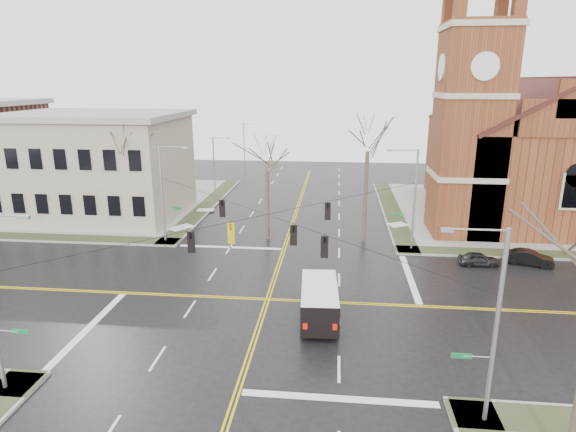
# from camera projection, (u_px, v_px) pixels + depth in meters

# --- Properties ---
(ground) EXTENTS (120.00, 120.00, 0.00)m
(ground) POSITION_uv_depth(u_px,v_px,m) (268.00, 299.00, 33.78)
(ground) COLOR black
(ground) RESTS_ON ground
(sidewalks) EXTENTS (80.00, 80.00, 0.17)m
(sidewalks) POSITION_uv_depth(u_px,v_px,m) (268.00, 298.00, 33.76)
(sidewalks) COLOR gray
(sidewalks) RESTS_ON ground
(road_markings) EXTENTS (100.00, 100.00, 0.01)m
(road_markings) POSITION_uv_depth(u_px,v_px,m) (268.00, 299.00, 33.78)
(road_markings) COLOR gold
(road_markings) RESTS_ON ground
(church) EXTENTS (24.28, 27.48, 27.50)m
(church) POSITION_uv_depth(u_px,v_px,m) (522.00, 141.00, 52.78)
(church) COLOR brown
(church) RESTS_ON ground
(civic_building_a) EXTENTS (18.00, 14.00, 11.00)m
(civic_building_a) POSITION_uv_depth(u_px,v_px,m) (97.00, 167.00, 53.60)
(civic_building_a) COLOR gray
(civic_building_a) RESTS_ON ground
(signal_pole_ne) EXTENTS (2.75, 0.22, 9.00)m
(signal_pole_ne) POSITION_uv_depth(u_px,v_px,m) (413.00, 197.00, 42.33)
(signal_pole_ne) COLOR gray
(signal_pole_ne) RESTS_ON ground
(signal_pole_nw) EXTENTS (2.75, 0.22, 9.00)m
(signal_pole_nw) POSITION_uv_depth(u_px,v_px,m) (164.00, 191.00, 44.56)
(signal_pole_nw) COLOR gray
(signal_pole_nw) RESTS_ON ground
(signal_pole_se) EXTENTS (2.75, 0.22, 9.00)m
(signal_pole_se) POSITION_uv_depth(u_px,v_px,m) (492.00, 323.00, 20.31)
(signal_pole_se) COLOR gray
(signal_pole_se) RESTS_ON ground
(span_wires) EXTENTS (23.02, 23.02, 0.03)m
(span_wires) POSITION_uv_depth(u_px,v_px,m) (267.00, 214.00, 32.10)
(span_wires) COLOR black
(span_wires) RESTS_ON ground
(traffic_signals) EXTENTS (8.21, 8.26, 1.30)m
(traffic_signals) POSITION_uv_depth(u_px,v_px,m) (265.00, 228.00, 31.66)
(traffic_signals) COLOR black
(traffic_signals) RESTS_ON ground
(streetlight_north_a) EXTENTS (2.30, 0.20, 8.00)m
(streetlight_north_a) POSITION_uv_depth(u_px,v_px,m) (215.00, 166.00, 60.42)
(streetlight_north_a) COLOR gray
(streetlight_north_a) RESTS_ON ground
(streetlight_north_b) EXTENTS (2.30, 0.20, 8.00)m
(streetlight_north_b) POSITION_uv_depth(u_px,v_px,m) (245.00, 145.00, 79.57)
(streetlight_north_b) COLOR gray
(streetlight_north_b) RESTS_ON ground
(cargo_van) EXTENTS (2.62, 6.06, 2.25)m
(cargo_van) POSITION_uv_depth(u_px,v_px,m) (319.00, 299.00, 30.83)
(cargo_van) COLOR white
(cargo_van) RESTS_ON ground
(parked_car_a) EXTENTS (3.27, 1.33, 1.11)m
(parked_car_a) POSITION_uv_depth(u_px,v_px,m) (479.00, 259.00, 39.85)
(parked_car_a) COLOR black
(parked_car_a) RESTS_ON ground
(parked_car_b) EXTENTS (4.00, 2.46, 1.24)m
(parked_car_b) POSITION_uv_depth(u_px,v_px,m) (529.00, 258.00, 39.95)
(parked_car_b) COLOR black
(parked_car_b) RESTS_ON ground
(tree_nw_far) EXTENTS (4.00, 4.00, 12.03)m
(tree_nw_far) POSITION_uv_depth(u_px,v_px,m) (132.00, 147.00, 45.93)
(tree_nw_far) COLOR #3D3327
(tree_nw_far) RESTS_ON ground
(tree_nw_near) EXTENTS (4.00, 4.00, 9.77)m
(tree_nw_near) POSITION_uv_depth(u_px,v_px,m) (267.00, 166.00, 44.85)
(tree_nw_near) COLOR #3D3327
(tree_nw_near) RESTS_ON ground
(tree_ne) EXTENTS (4.00, 4.00, 12.66)m
(tree_ne) POSITION_uv_depth(u_px,v_px,m) (368.00, 145.00, 43.58)
(tree_ne) COLOR #3D3327
(tree_ne) RESTS_ON ground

